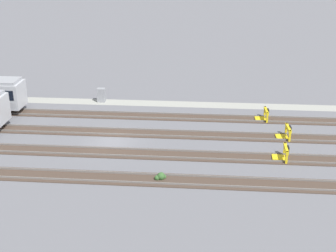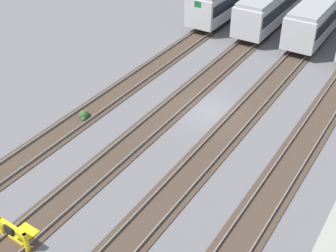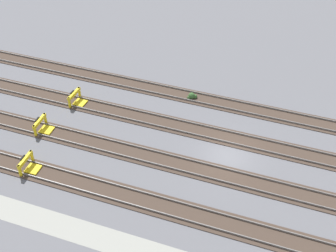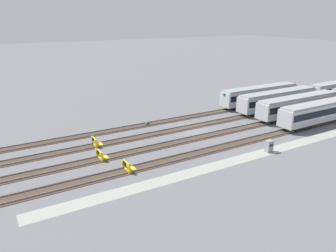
{
  "view_description": "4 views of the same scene",
  "coord_description": "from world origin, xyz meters",
  "views": [
    {
      "loc": [
        -8.59,
        39.2,
        17.84
      ],
      "look_at": [
        -5.33,
        0.0,
        1.8
      ],
      "focal_mm": 50.0,
      "sensor_mm": 36.0,
      "label": 1
    },
    {
      "loc": [
        -24.96,
        -12.32,
        17.53
      ],
      "look_at": [
        -5.33,
        0.0,
        1.8
      ],
      "focal_mm": 50.0,
      "sensor_mm": 36.0,
      "label": 2
    },
    {
      "loc": [
        4.94,
        -28.36,
        27.02
      ],
      "look_at": [
        -5.33,
        0.0,
        1.8
      ],
      "focal_mm": 50.0,
      "sensor_mm": 36.0,
      "label": 3
    },
    {
      "loc": [
        -28.03,
        -38.64,
        16.84
      ],
      "look_at": [
        -5.33,
        0.0,
        1.8
      ],
      "focal_mm": 35.0,
      "sensor_mm": 36.0,
      "label": 4
    }
  ],
  "objects": [
    {
      "name": "ground_plane",
      "position": [
        0.0,
        0.0,
        0.0
      ],
      "size": [
        400.0,
        400.0,
        0.0
      ],
      "primitive_type": "plane",
      "color": "slate"
    },
    {
      "name": "service_walkway",
      "position": [
        0.0,
        -11.11,
        0.0
      ],
      "size": [
        54.0,
        2.0,
        0.01
      ],
      "primitive_type": "cube",
      "color": "#9E9E93",
      "rests_on": "ground"
    },
    {
      "name": "rail_track_nearest",
      "position": [
        0.0,
        -6.94,
        0.04
      ],
      "size": [
        90.0,
        2.23,
        0.21
      ],
      "color": "#47382D",
      "rests_on": "ground"
    },
    {
      "name": "rail_track_near_inner",
      "position": [
        0.0,
        -2.31,
        0.04
      ],
      "size": [
        90.0,
        2.24,
        0.21
      ],
      "color": "#47382D",
      "rests_on": "ground"
    },
    {
      "name": "rail_track_middle",
      "position": [
        0.0,
        2.31,
        0.04
      ],
      "size": [
        90.0,
        2.24,
        0.21
      ],
      "color": "#47382D",
      "rests_on": "ground"
    },
    {
      "name": "rail_track_far_inner",
      "position": [
        0.0,
        6.94,
        0.04
      ],
      "size": [
        90.0,
        2.23,
        0.21
      ],
      "color": "#47382D",
      "rests_on": "ground"
    },
    {
      "name": "bumper_stop_nearest_track",
      "position": [
        -14.75,
        -6.93,
        0.51
      ],
      "size": [
        1.36,
        2.01,
        1.22
      ],
      "color": "yellow",
      "rests_on": "ground"
    },
    {
      "name": "bumper_stop_near_inner_track",
      "position": [
        -16.3,
        -2.31,
        0.51
      ],
      "size": [
        1.37,
        2.01,
        1.22
      ],
      "color": "yellow",
      "rests_on": "ground"
    },
    {
      "name": "bumper_stop_middle_track",
      "position": [
        -15.4,
        2.3,
        0.51
      ],
      "size": [
        1.38,
        2.01,
        1.22
      ],
      "color": "yellow",
      "rests_on": "ground"
    },
    {
      "name": "electrical_cabinet",
      "position": [
        3.34,
        -11.24,
        0.8
      ],
      "size": [
        0.9,
        0.73,
        1.6
      ],
      "color": "gray",
      "rests_on": "ground"
    },
    {
      "name": "weed_clump",
      "position": [
        -5.31,
        6.79,
        0.24
      ],
      "size": [
        0.92,
        0.7,
        0.64
      ],
      "color": "#38602D",
      "rests_on": "ground"
    }
  ]
}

